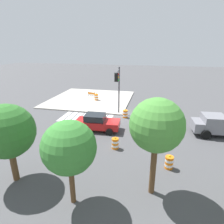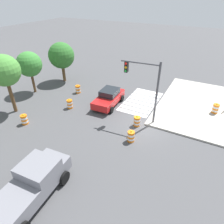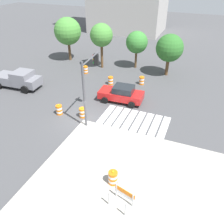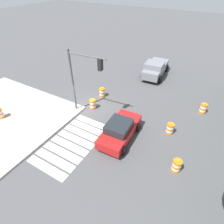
# 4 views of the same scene
# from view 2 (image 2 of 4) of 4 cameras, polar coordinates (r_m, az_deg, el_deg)

# --- Properties ---
(ground_plane) EXTENTS (120.00, 120.00, 0.00)m
(ground_plane) POSITION_cam_2_polar(r_m,az_deg,el_deg) (17.83, 9.28, -3.72)
(ground_plane) COLOR #474749
(sidewalk_corner) EXTENTS (12.00, 12.00, 0.15)m
(sidewalk_corner) POSITION_cam_2_polar(r_m,az_deg,el_deg) (22.50, 29.22, 0.56)
(sidewalk_corner) COLOR #ADA89E
(sidewalk_corner) RESTS_ON ground
(crosswalk_stripes) EXTENTS (5.85, 3.20, 0.02)m
(crosswalk_stripes) POSITION_cam_2_polar(r_m,az_deg,el_deg) (21.54, 8.43, 3.08)
(crosswalk_stripes) COLOR silver
(crosswalk_stripes) RESTS_ON ground
(sports_car) EXTENTS (4.39, 2.31, 1.63)m
(sports_car) POSITION_cam_2_polar(r_m,az_deg,el_deg) (20.36, -0.93, 4.22)
(sports_car) COLOR red
(sports_car) RESTS_ON ground
(pickup_truck) EXTENTS (5.27, 2.63, 1.92)m
(pickup_truck) POSITION_cam_2_polar(r_m,az_deg,el_deg) (12.63, -21.77, -18.52)
(pickup_truck) COLOR slate
(pickup_truck) RESTS_ON ground
(traffic_barrel_near_corner) EXTENTS (0.56, 0.56, 1.02)m
(traffic_barrel_near_corner) POSITION_cam_2_polar(r_m,az_deg,el_deg) (23.34, -9.80, 6.53)
(traffic_barrel_near_corner) COLOR orange
(traffic_barrel_near_corner) RESTS_ON ground
(traffic_barrel_crosswalk_end) EXTENTS (0.56, 0.56, 1.02)m
(traffic_barrel_crosswalk_end) POSITION_cam_2_polar(r_m,az_deg,el_deg) (15.67, 5.50, -7.02)
(traffic_barrel_crosswalk_end) COLOR orange
(traffic_barrel_crosswalk_end) RESTS_ON ground
(traffic_barrel_median_near) EXTENTS (0.56, 0.56, 1.02)m
(traffic_barrel_median_near) POSITION_cam_2_polar(r_m,az_deg,el_deg) (17.42, 7.19, -2.67)
(traffic_barrel_median_near) COLOR orange
(traffic_barrel_median_near) RESTS_ON ground
(traffic_barrel_median_far) EXTENTS (0.56, 0.56, 1.02)m
(traffic_barrel_median_far) POSITION_cam_2_polar(r_m,az_deg,el_deg) (20.35, -12.10, 2.29)
(traffic_barrel_median_far) COLOR orange
(traffic_barrel_median_far) RESTS_ON ground
(traffic_barrel_far_curb) EXTENTS (0.56, 0.56, 1.02)m
(traffic_barrel_far_curb) POSITION_cam_2_polar(r_m,az_deg,el_deg) (19.16, -23.98, -1.99)
(traffic_barrel_far_curb) COLOR orange
(traffic_barrel_far_curb) RESTS_ON ground
(traffic_barrel_on_sidewalk) EXTENTS (0.56, 0.56, 1.02)m
(traffic_barrel_on_sidewalk) POSITION_cam_2_polar(r_m,az_deg,el_deg) (21.26, 27.72, 0.89)
(traffic_barrel_on_sidewalk) COLOR orange
(traffic_barrel_on_sidewalk) RESTS_ON sidewalk_corner
(traffic_light_pole) EXTENTS (0.60, 3.28, 5.50)m
(traffic_light_pole) POSITION_cam_2_polar(r_m,az_deg,el_deg) (16.50, 9.29, 8.82)
(traffic_light_pole) COLOR #4C4C51
(traffic_light_pole) RESTS_ON sidewalk_corner
(street_tree_streetside_mid) EXTENTS (2.82, 2.82, 5.60)m
(street_tree_streetside_mid) POSITION_cam_2_polar(r_m,az_deg,el_deg) (20.15, -28.70, 10.35)
(street_tree_streetside_mid) COLOR brown
(street_tree_streetside_mid) RESTS_ON ground
(street_tree_streetside_far) EXTENTS (3.18, 3.18, 4.92)m
(street_tree_streetside_far) POSITION_cam_2_polar(r_m,az_deg,el_deg) (26.12, -14.41, 15.47)
(street_tree_streetside_far) COLOR brown
(street_tree_streetside_far) RESTS_ON ground
(street_tree_corner_lot) EXTENTS (2.73, 2.73, 4.69)m
(street_tree_corner_lot) POSITION_cam_2_polar(r_m,az_deg,el_deg) (23.96, -22.78, 12.56)
(street_tree_corner_lot) COLOR brown
(street_tree_corner_lot) RESTS_ON ground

